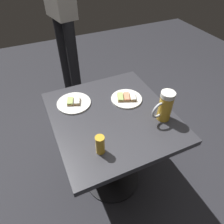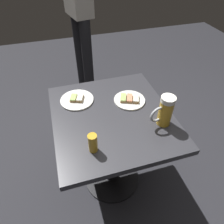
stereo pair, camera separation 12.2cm
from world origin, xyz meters
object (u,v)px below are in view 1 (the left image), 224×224
(plate_far, at_px, (74,103))
(beer_glass_small, at_px, (100,145))
(beer_mug, at_px, (165,106))
(patron_standing, at_px, (61,8))
(plate_near, at_px, (126,98))

(plate_far, xyz_separation_m, beer_glass_small, (0.01, -0.42, 0.05))
(beer_mug, relative_size, beer_glass_small, 1.74)
(patron_standing, bearing_deg, plate_far, -23.91)
(beer_mug, bearing_deg, plate_far, 141.64)
(beer_mug, height_order, beer_glass_small, beer_mug)
(plate_far, relative_size, patron_standing, 0.12)
(plate_near, distance_m, patron_standing, 1.18)
(plate_near, distance_m, beer_glass_small, 0.45)
(patron_standing, bearing_deg, beer_mug, -3.28)
(plate_near, bearing_deg, patron_standing, 95.29)
(plate_far, distance_m, patron_standing, 1.10)
(beer_mug, distance_m, beer_glass_small, 0.43)
(plate_near, relative_size, beer_glass_small, 1.88)
(beer_mug, bearing_deg, patron_standing, 98.82)
(plate_far, height_order, beer_glass_small, beer_glass_small)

